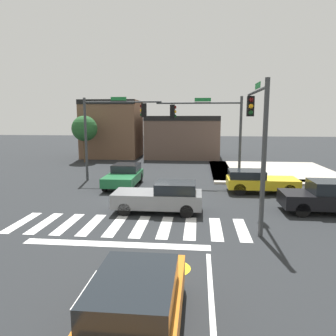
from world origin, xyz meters
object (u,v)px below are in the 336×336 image
car_black (333,197)px  car_gray (161,197)px  traffic_signal_southeast (258,127)px  car_green (124,176)px  traffic_signal_northwest (111,123)px  traffic_signal_northeast (210,123)px  car_orange (134,310)px  car_yellow (258,181)px  roadside_tree (84,129)px

car_black → car_gray: bearing=4.2°
traffic_signal_southeast → car_green: traffic_signal_southeast is taller
traffic_signal_northwest → car_black: size_ratio=1.23×
traffic_signal_northeast → car_orange: bearing=83.3°
car_yellow → roadside_tree: bearing=141.8°
car_black → car_green: size_ratio=1.15×
car_green → car_yellow: size_ratio=1.00×
traffic_signal_southeast → car_green: 10.51m
traffic_signal_southeast → roadside_tree: 22.37m
traffic_signal_northeast → car_yellow: bearing=135.5°
car_gray → car_green: bearing=-60.5°
traffic_signal_northeast → car_green: (-5.61, -1.83, -3.41)m
traffic_signal_southeast → roadside_tree: size_ratio=1.28×
traffic_signal_northwest → car_yellow: size_ratio=1.43×
traffic_signal_northwest → car_green: size_ratio=1.42×
traffic_signal_northwest → car_gray: 9.13m
car_black → car_orange: car_black is taller
car_gray → car_yellow: bearing=-139.8°
car_yellow → car_gray: car_gray is taller
traffic_signal_northeast → car_black: bearing=130.1°
traffic_signal_northwest → car_green: traffic_signal_northwest is taller
traffic_signal_southeast → car_green: bearing=47.3°
car_black → roadside_tree: roadside_tree is taller
traffic_signal_northwest → car_yellow: bearing=-15.7°
traffic_signal_northwest → car_gray: (4.36, -7.26, -3.42)m
car_green → traffic_signal_southeast: bearing=47.3°
traffic_signal_northeast → traffic_signal_northwest: traffic_signal_northeast is taller
traffic_signal_northeast → car_gray: (-2.49, -7.35, -3.39)m
car_black → traffic_signal_northwest: bearing=-28.0°
car_yellow → car_orange: (-4.81, -13.68, 0.03)m
traffic_signal_southeast → car_black: traffic_signal_southeast is taller
traffic_signal_northwest → traffic_signal_southeast: bearing=-44.8°
car_black → car_gray: size_ratio=1.13×
traffic_signal_northeast → traffic_signal_southeast: size_ratio=0.99×
traffic_signal_southeast → roadside_tree: bearing=38.2°
car_black → car_gray: (-8.18, -0.60, -0.04)m
traffic_signal_northeast → car_gray: size_ratio=1.40×
traffic_signal_northeast → car_green: bearing=18.0°
car_gray → car_orange: bearing=93.4°
car_orange → car_gray: 9.17m
traffic_signal_southeast → car_yellow: size_ratio=1.44×
car_green → roadside_tree: bearing=-148.9°
traffic_signal_southeast → traffic_signal_northwest: (-8.54, 8.48, 0.02)m
traffic_signal_northeast → roadside_tree: bearing=-36.5°
traffic_signal_northeast → car_gray: 8.47m
car_orange → traffic_signal_northwest: bearing=16.7°
car_black → car_orange: 12.39m
traffic_signal_southeast → traffic_signal_northwest: traffic_signal_southeast is taller
car_green → car_orange: car_orange is taller
car_black → roadside_tree: size_ratio=1.03×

